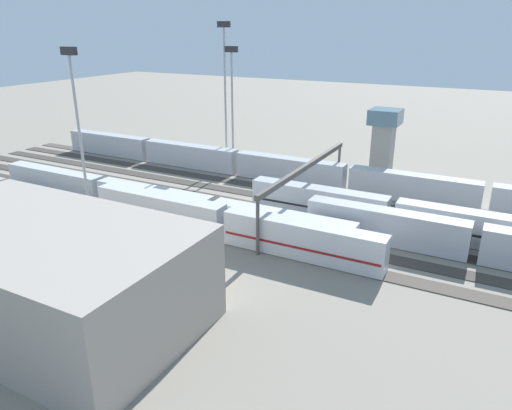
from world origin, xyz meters
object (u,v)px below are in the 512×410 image
maintenance_shed (32,269)px  signal_gantry (306,171)px  light_mast_1 (77,113)px  control_tower (383,139)px  train_on_track_4 (476,243)px  train_on_track_3 (392,215)px  light_mast_0 (225,80)px  light_mast_2 (232,93)px  train_on_track_6 (226,224)px  train_on_track_5 (154,199)px  train_on_track_0 (290,170)px

maintenance_shed → signal_gantry: bearing=-110.0°
maintenance_shed → light_mast_1: bearing=-55.1°
signal_gantry → control_tower: control_tower is taller
train_on_track_4 → maintenance_shed: size_ratio=1.28×
train_on_track_3 → light_mast_0: bearing=-24.3°
train_on_track_3 → light_mast_0: light_mast_0 is taller
light_mast_1 → light_mast_2: (-7.21, -34.77, -0.49)m
light_mast_1 → control_tower: (-37.13, -44.38, -8.86)m
train_on_track_4 → signal_gantry: signal_gantry is taller
light_mast_0 → maintenance_shed: bearing=101.0°
train_on_track_6 → light_mast_1: bearing=6.4°
train_on_track_5 → train_on_track_3: 39.64m
train_on_track_4 → control_tower: size_ratio=3.29×
train_on_track_4 → signal_gantry: size_ratio=1.35×
train_on_track_6 → train_on_track_4: size_ratio=1.00×
train_on_track_4 → light_mast_2: 56.87m
train_on_track_6 → train_on_track_3: 25.65m
light_mast_2 → train_on_track_0: bearing=172.0°
train_on_track_3 → control_tower: 28.50m
maintenance_shed → light_mast_2: bearing=-81.2°
signal_gantry → train_on_track_6: bearing=66.9°
light_mast_0 → light_mast_2: light_mast_0 is taller
train_on_track_5 → light_mast_1: (7.17, 7.75, 15.19)m
train_on_track_4 → train_on_track_6: bearing=16.9°
train_on_track_6 → light_mast_2: 39.12m
train_on_track_6 → light_mast_0: light_mast_0 is taller
train_on_track_6 → control_tower: size_ratio=3.29×
train_on_track_4 → light_mast_2: light_mast_2 is taller
train_on_track_6 → light_mast_0: 42.35m
light_mast_2 → control_tower: (-29.92, -9.61, -8.38)m
train_on_track_6 → light_mast_2: (17.50, -32.01, 14.12)m
light_mast_0 → train_on_track_3: bearing=155.7°
train_on_track_4 → control_tower: control_tower is taller
train_on_track_3 → maintenance_shed: maintenance_shed is taller
train_on_track_4 → light_mast_0: bearing=-23.8°
light_mast_2 → maintenance_shed: light_mast_2 is taller
train_on_track_3 → train_on_track_5: bearing=14.6°
train_on_track_0 → light_mast_1: (21.58, 32.75, 14.59)m
signal_gantry → light_mast_2: bearing=-35.5°
train_on_track_5 → signal_gantry: signal_gantry is taller
light_mast_2 → train_on_track_5: bearing=89.9°
light_mast_0 → signal_gantry: size_ratio=0.88×
train_on_track_4 → train_on_track_5: train_on_track_4 is taller
train_on_track_6 → control_tower: bearing=-106.6°
train_on_track_3 → maintenance_shed: size_ratio=1.28×
maintenance_shed → control_tower: size_ratio=2.57×
train_on_track_5 → train_on_track_0: bearing=-120.0°
train_on_track_4 → light_mast_1: light_mast_1 is taller
train_on_track_3 → signal_gantry: 15.28m
maintenance_shed → train_on_track_4: bearing=-139.1°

